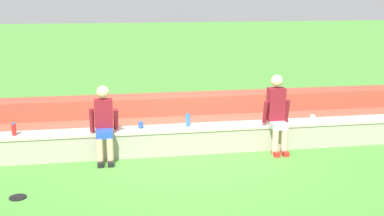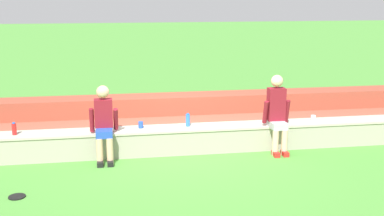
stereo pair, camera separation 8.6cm
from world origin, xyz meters
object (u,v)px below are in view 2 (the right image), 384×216
at_px(person_center, 277,113).
at_px(frisbee, 17,197).
at_px(plastic_cup_middle, 141,125).
at_px(water_bottle_center_gap, 14,129).
at_px(person_left_of_center, 104,122).
at_px(plastic_cup_right_end, 313,118).
at_px(water_bottle_near_right, 188,120).

height_order(person_center, frisbee, person_center).
bearing_deg(plastic_cup_middle, person_center, -7.61).
bearing_deg(person_center, water_bottle_center_gap, 176.84).
height_order(person_left_of_center, plastic_cup_middle, person_left_of_center).
bearing_deg(plastic_cup_right_end, water_bottle_near_right, 179.82).
relative_size(person_left_of_center, plastic_cup_right_end, 12.05).
distance_m(plastic_cup_right_end, plastic_cup_middle, 3.25).
bearing_deg(plastic_cup_middle, frisbee, -137.93).
relative_size(water_bottle_near_right, plastic_cup_right_end, 2.23).
relative_size(person_center, plastic_cup_right_end, 13.03).
height_order(water_bottle_near_right, frisbee, water_bottle_near_right).
relative_size(person_left_of_center, water_bottle_center_gap, 5.94).
bearing_deg(person_center, water_bottle_near_right, 169.05).
relative_size(person_left_of_center, water_bottle_near_right, 5.40).
xyz_separation_m(person_center, frisbee, (-4.30, -1.37, -0.73)).
height_order(person_center, water_bottle_near_right, person_center).
relative_size(person_left_of_center, frisbee, 5.42).
bearing_deg(water_bottle_center_gap, plastic_cup_right_end, 0.48).
xyz_separation_m(person_left_of_center, plastic_cup_right_end, (3.89, 0.27, -0.16)).
xyz_separation_m(water_bottle_center_gap, plastic_cup_middle, (2.15, 0.07, -0.04)).
bearing_deg(frisbee, water_bottle_near_right, 31.55).
bearing_deg(plastic_cup_middle, person_left_of_center, -155.37).
xyz_separation_m(water_bottle_center_gap, water_bottle_near_right, (3.00, 0.05, 0.01)).
bearing_deg(water_bottle_near_right, person_center, -10.95).
bearing_deg(plastic_cup_right_end, water_bottle_center_gap, -179.52).
distance_m(person_center, plastic_cup_right_end, 0.90).
relative_size(water_bottle_near_right, plastic_cup_middle, 2.04).
distance_m(person_center, water_bottle_near_right, 1.61).
bearing_deg(person_center, frisbee, -162.36).
relative_size(water_bottle_center_gap, plastic_cup_right_end, 2.03).
bearing_deg(frisbee, plastic_cup_right_end, 18.01).
relative_size(water_bottle_center_gap, water_bottle_near_right, 0.91).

